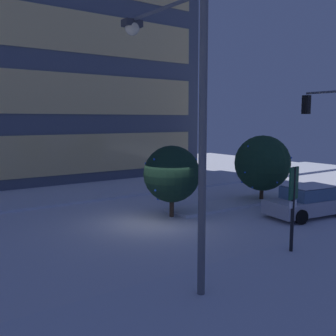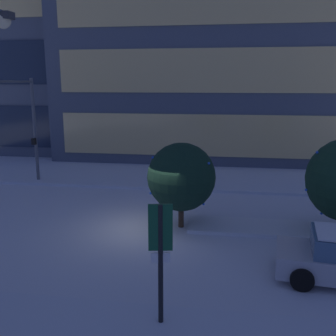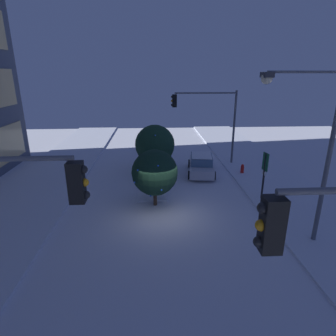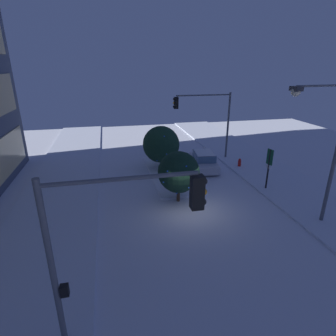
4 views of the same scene
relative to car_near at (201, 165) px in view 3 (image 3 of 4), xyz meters
The scene contains 11 objects.
ground 7.42m from the car_near, 153.35° to the left, with size 52.00×52.00×0.00m, color silver.
curb_strip_near 8.21m from the car_near, 143.72° to the right, with size 52.00×5.20×0.14m, color silver.
curb_strip_far 13.24m from the car_near, 119.92° to the left, with size 52.00×5.20×0.14m, color silver.
median_strip 3.97m from the car_near, 98.97° to the left, with size 9.00×1.80×0.14m, color silver.
car_near is the anchor object (origin of this frame).
traffic_light_corner_near_right 4.39m from the car_near, 22.23° to the right, with size 0.32×5.38×6.20m.
street_lamp_arched 11.04m from the car_near, 164.44° to the right, with size 0.56×3.44×7.71m.
fire_hydrant 3.20m from the car_near, 98.43° to the right, with size 0.48×0.26×0.83m.
parking_info_sign 6.02m from the car_near, 150.18° to the right, with size 0.55×0.15×3.04m.
decorated_tree_median 6.69m from the car_near, 145.82° to the left, with size 2.68×2.68×3.40m.
decorated_tree_left_of_median 3.96m from the car_near, 78.07° to the left, with size 3.12×3.11×3.74m.
Camera 3 is at (-14.08, 0.47, 7.52)m, focal length 29.97 mm.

